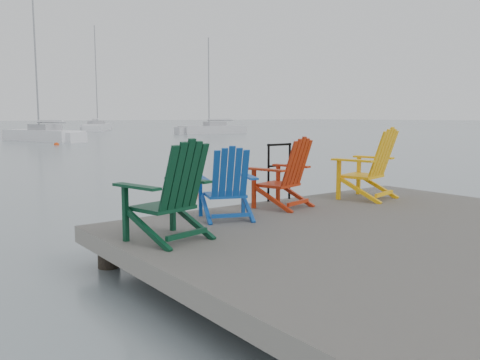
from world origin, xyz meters
TOP-DOWN VIEW (x-y plane):
  - ground at (0.00, 0.00)m, footprint 400.00×400.00m
  - dock at (0.00, 0.00)m, footprint 6.00×5.00m
  - handrail at (0.25, 2.45)m, footprint 0.48×0.04m
  - chair_green at (-2.41, 1.15)m, footprint 0.97×0.92m
  - chair_blue at (-1.29, 1.70)m, footprint 0.90×0.86m
  - chair_red at (-0.12, 1.89)m, footprint 0.93×0.89m
  - chair_yellow at (1.48, 1.66)m, footprint 1.03×0.97m
  - sailboat_near at (5.73, 34.94)m, footprint 4.11×7.82m
  - sailboat_mid at (19.46, 59.65)m, footprint 7.09×9.88m
  - sailboat_far at (24.44, 40.60)m, footprint 7.12×1.86m
  - buoy_a at (1.11, 6.47)m, footprint 0.33×0.33m
  - buoy_c at (4.91, 29.00)m, footprint 0.34×0.34m
  - buoy_d at (8.60, 34.25)m, footprint 0.36×0.36m

SIDE VIEW (x-z plane):
  - ground at x=0.00m, z-range 0.00..0.00m
  - buoy_a at x=1.11m, z-range -0.16..0.16m
  - buoy_c at x=4.91m, z-range -0.17..0.17m
  - buoy_d at x=8.60m, z-range -0.18..0.18m
  - dock at x=0.00m, z-range -0.35..1.05m
  - sailboat_mid at x=19.46m, z-range -6.38..7.08m
  - sailboat_near at x=5.73m, z-range -4.93..5.64m
  - sailboat_far at x=24.44m, z-range -4.64..5.36m
  - chair_blue at x=-1.29m, z-range 0.50..1.44m
  - chair_red at x=-0.12m, z-range 0.50..1.51m
  - chair_green at x=-2.41m, z-range 0.50..1.57m
  - handrail at x=0.25m, z-range 0.59..1.49m
  - chair_yellow at x=1.48m, z-range 0.50..1.62m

